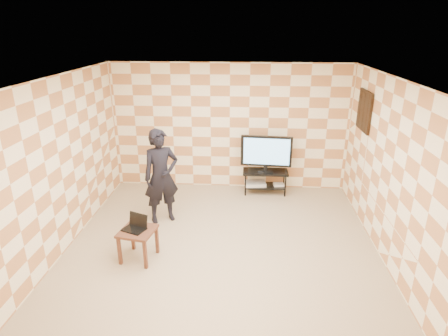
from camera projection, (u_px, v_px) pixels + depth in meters
The scene contains 14 objects.
floor at pixel (222, 247), 6.12m from camera, with size 5.00×5.00×0.00m, color tan.
wall_back at pixel (230, 127), 7.96m from camera, with size 5.00×0.02×2.70m, color #FCEBC2.
wall_front at pixel (202, 272), 3.30m from camera, with size 5.00×0.02×2.70m, color #FCEBC2.
wall_left at pixel (60, 166), 5.78m from camera, with size 0.02×5.00×2.70m, color #FCEBC2.
wall_right at pixel (391, 174), 5.48m from camera, with size 0.02×5.00×2.70m, color #FCEBC2.
ceiling at pixel (221, 79), 5.15m from camera, with size 5.00×5.00×0.02m, color white.
wall_art at pixel (364, 111), 6.72m from camera, with size 0.04×0.72×0.72m.
tv_stand at pixel (265, 177), 7.96m from camera, with size 0.95×0.43×0.50m.
tv at pixel (266, 152), 7.76m from camera, with size 1.06×0.22×0.77m.
dvd_player at pixel (255, 183), 8.03m from camera, with size 0.43×0.31×0.07m, color silver.
game_console at pixel (279, 185), 8.00m from camera, with size 0.22×0.16×0.05m, color silver.
side_table at pixel (138, 235), 5.67m from camera, with size 0.58×0.58×0.50m.
laptop at pixel (136, 226), 5.66m from camera, with size 0.41×0.37×0.22m.
person at pixel (161, 176), 6.67m from camera, with size 0.63×0.41×1.73m, color black.
Camera 1 is at (0.38, -5.24, 3.39)m, focal length 30.00 mm.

